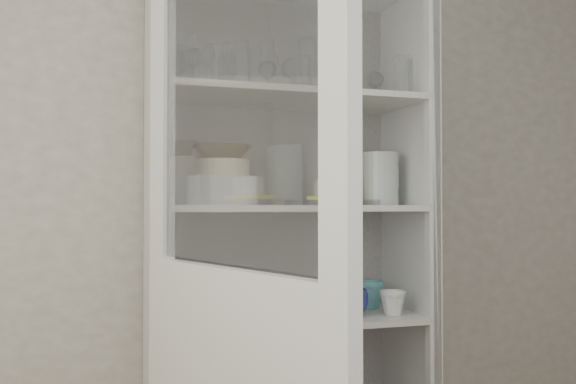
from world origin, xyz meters
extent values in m
cube|color=#9C948A|center=(0.00, 1.50, 1.30)|extent=(3.60, 0.02, 2.60)
cube|color=white|center=(-0.28, 1.27, 1.05)|extent=(0.03, 0.45, 2.10)
cube|color=white|center=(0.68, 1.27, 1.05)|extent=(0.03, 0.45, 2.10)
cube|color=slate|center=(0.20, 1.49, 1.05)|extent=(1.00, 0.03, 2.10)
cube|color=silver|center=(0.20, 1.26, 0.85)|extent=(0.94, 0.42, 0.02)
cube|color=silver|center=(0.20, 1.26, 1.25)|extent=(0.94, 0.42, 0.02)
cube|color=silver|center=(0.20, 1.26, 1.65)|extent=(0.94, 0.42, 0.02)
cube|color=white|center=(-0.29, 1.01, 1.50)|extent=(0.07, 0.10, 0.80)
cube|color=white|center=(-0.02, 0.24, 1.50)|extent=(0.07, 0.10, 0.80)
cube|color=silver|center=(-0.15, 0.62, 1.50)|extent=(0.25, 0.69, 0.78)
cylinder|color=silver|center=(-0.21, 1.15, 1.72)|extent=(0.07, 0.07, 0.12)
cylinder|color=silver|center=(-0.21, 1.12, 1.74)|extent=(0.09, 0.09, 0.16)
cylinder|color=silver|center=(-0.08, 1.14, 1.73)|extent=(0.09, 0.09, 0.14)
cylinder|color=silver|center=(0.26, 1.14, 1.72)|extent=(0.07, 0.07, 0.12)
cylinder|color=silver|center=(0.22, 1.17, 1.72)|extent=(0.07, 0.07, 0.13)
cylinder|color=silver|center=(0.40, 1.14, 1.73)|extent=(0.07, 0.07, 0.13)
cylinder|color=silver|center=(0.61, 1.16, 1.74)|extent=(0.09, 0.09, 0.15)
cylinder|color=silver|center=(-0.16, 1.25, 1.73)|extent=(0.07, 0.07, 0.14)
cylinder|color=silver|center=(-0.04, 1.24, 1.72)|extent=(0.07, 0.07, 0.13)
cylinder|color=silver|center=(0.02, 1.26, 1.74)|extent=(0.09, 0.09, 0.16)
cylinder|color=white|center=(-0.06, 1.21, 1.31)|extent=(0.24, 0.24, 0.10)
cylinder|color=white|center=(-0.02, 1.39, 1.30)|extent=(0.20, 0.20, 0.08)
cylinder|color=beige|center=(-0.06, 1.21, 1.39)|extent=(0.22, 0.22, 0.06)
imported|color=#402814|center=(-0.06, 1.21, 1.44)|extent=(0.22, 0.22, 0.05)
cylinder|color=silver|center=(0.37, 1.25, 1.27)|extent=(0.37, 0.37, 0.02)
cube|color=#FFF313|center=(0.37, 1.25, 1.29)|extent=(0.23, 0.23, 0.01)
cylinder|color=white|center=(0.37, 1.25, 1.32)|extent=(0.17, 0.17, 0.06)
cylinder|color=#B0B8B6|center=(0.56, 1.26, 1.36)|extent=(0.14, 0.14, 0.20)
imported|color=navy|center=(0.41, 1.19, 0.91)|extent=(0.15, 0.15, 0.10)
imported|color=teal|center=(0.55, 1.32, 0.91)|extent=(0.12, 0.12, 0.11)
imported|color=white|center=(0.56, 1.15, 0.91)|extent=(0.12, 0.12, 0.09)
cylinder|color=teal|center=(0.11, 1.33, 0.91)|extent=(0.09, 0.09, 0.09)
ellipsoid|color=teal|center=(0.11, 1.33, 0.96)|extent=(0.09, 0.09, 0.02)
cylinder|color=#ABABAB|center=(0.01, 1.19, 0.88)|extent=(0.09, 0.09, 0.04)
cylinder|color=white|center=(-0.17, 1.31, 0.93)|extent=(0.14, 0.14, 0.13)
camera|label=1|loc=(-0.51, -0.96, 1.26)|focal=40.00mm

